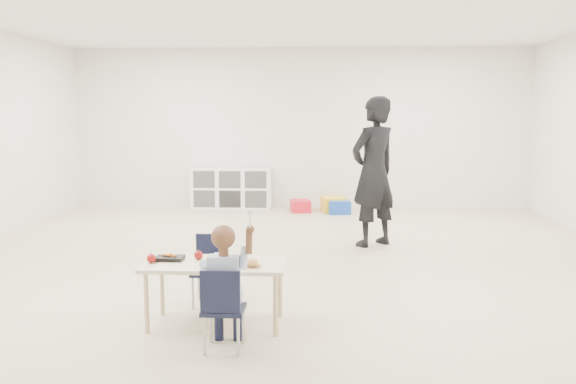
# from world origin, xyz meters

# --- Properties ---
(room) EXTENTS (9.00, 9.02, 2.80)m
(room) POSITION_xyz_m (0.00, 0.00, 1.40)
(room) COLOR beige
(room) RESTS_ON ground
(table) EXTENTS (1.11, 0.56, 0.50)m
(table) POSITION_xyz_m (-0.43, -1.69, 0.26)
(table) COLOR #FFF0CB
(table) RESTS_ON ground
(chair_near) EXTENTS (0.30, 0.28, 0.61)m
(chair_near) POSITION_xyz_m (-0.28, -2.19, 0.30)
(chair_near) COLOR black
(chair_near) RESTS_ON ground
(chair_far) EXTENTS (0.30, 0.28, 0.61)m
(chair_far) POSITION_xyz_m (-0.57, -1.19, 0.30)
(chair_far) COLOR black
(chair_far) RESTS_ON ground
(child) EXTENTS (0.41, 0.41, 0.95)m
(child) POSITION_xyz_m (-0.28, -2.19, 0.48)
(child) COLOR #BCD0FF
(child) RESTS_ON chair_near
(lunch_tray_near) EXTENTS (0.22, 0.16, 0.03)m
(lunch_tray_near) POSITION_xyz_m (-0.31, -1.63, 0.52)
(lunch_tray_near) COLOR black
(lunch_tray_near) RESTS_ON table
(lunch_tray_far) EXTENTS (0.22, 0.16, 0.03)m
(lunch_tray_far) POSITION_xyz_m (-0.81, -1.63, 0.52)
(lunch_tray_far) COLOR black
(lunch_tray_far) RESTS_ON table
(milk_carton) EXTENTS (0.07, 0.07, 0.10)m
(milk_carton) POSITION_xyz_m (-0.38, -1.83, 0.55)
(milk_carton) COLOR white
(milk_carton) RESTS_ON table
(bread_roll) EXTENTS (0.09, 0.09, 0.07)m
(bread_roll) POSITION_xyz_m (-0.12, -1.81, 0.54)
(bread_roll) COLOR tan
(bread_roll) RESTS_ON table
(apple_near) EXTENTS (0.07, 0.07, 0.07)m
(apple_near) POSITION_xyz_m (-0.58, -1.60, 0.54)
(apple_near) COLOR maroon
(apple_near) RESTS_ON table
(apple_far) EXTENTS (0.07, 0.07, 0.07)m
(apple_far) POSITION_xyz_m (-0.92, -1.74, 0.54)
(apple_far) COLOR maroon
(apple_far) RESTS_ON table
(cubby_shelf) EXTENTS (1.40, 0.40, 0.70)m
(cubby_shelf) POSITION_xyz_m (-1.20, 4.28, 0.35)
(cubby_shelf) COLOR white
(cubby_shelf) RESTS_ON ground
(adult) EXTENTS (0.81, 0.78, 1.87)m
(adult) POSITION_xyz_m (1.04, 1.31, 0.94)
(adult) COLOR black
(adult) RESTS_ON ground
(bin_red) EXTENTS (0.38, 0.45, 0.20)m
(bin_red) POSITION_xyz_m (0.03, 3.91, 0.10)
(bin_red) COLOR red
(bin_red) RESTS_ON ground
(bin_yellow) EXTENTS (0.46, 0.55, 0.24)m
(bin_yellow) POSITION_xyz_m (0.60, 3.98, 0.12)
(bin_yellow) COLOR yellow
(bin_yellow) RESTS_ON ground
(bin_blue) EXTENTS (0.40, 0.49, 0.22)m
(bin_blue) POSITION_xyz_m (0.68, 3.80, 0.11)
(bin_blue) COLOR #1641A7
(bin_blue) RESTS_ON ground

